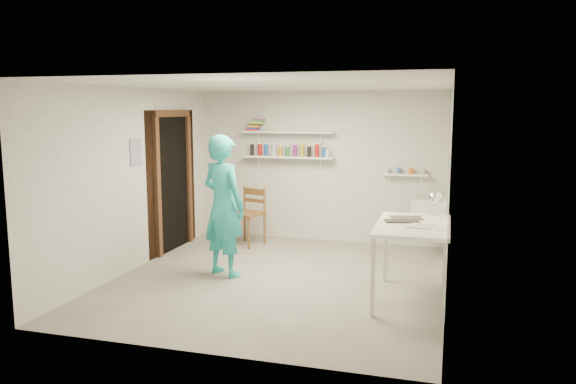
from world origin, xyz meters
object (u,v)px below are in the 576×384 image
(man, at_px, (223,206))
(wall_clock, at_px, (223,180))
(belfast_sink, at_px, (430,208))
(work_table, at_px, (412,262))
(desk_lamp, at_px, (435,198))
(wooden_chair, at_px, (247,214))

(man, bearing_deg, wall_clock, -42.39)
(belfast_sink, relative_size, work_table, 0.46)
(work_table, bearing_deg, desk_lamp, 67.58)
(wooden_chair, height_order, desk_lamp, desk_lamp)
(man, height_order, work_table, man)
(belfast_sink, xyz_separation_m, man, (-2.49, -1.70, 0.20))
(man, bearing_deg, belfast_sink, -121.76)
(wall_clock, height_order, work_table, wall_clock)
(belfast_sink, height_order, man, man)
(work_table, distance_m, desk_lamp, 0.87)
(man, height_order, wooden_chair, man)
(wall_clock, bearing_deg, work_table, 11.56)
(man, relative_size, wooden_chair, 1.80)
(belfast_sink, xyz_separation_m, work_table, (-0.11, -2.04, -0.26))
(man, xyz_separation_m, desk_lamp, (2.59, 0.19, 0.19))
(wall_clock, bearing_deg, belfast_sink, 54.09)
(man, bearing_deg, work_table, -164.19)
(wooden_chair, bearing_deg, belfast_sink, 22.84)
(wooden_chair, relative_size, desk_lamp, 6.16)
(man, relative_size, wall_clock, 5.56)
(belfast_sink, bearing_deg, wall_clock, -149.72)
(wall_clock, height_order, desk_lamp, wall_clock)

